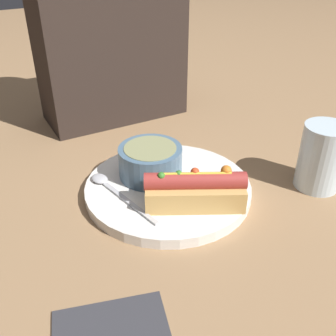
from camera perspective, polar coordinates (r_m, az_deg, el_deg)
ground_plane at (r=0.70m, az=0.00°, el=-3.59°), size 4.00×4.00×0.00m
dinner_plate at (r=0.70m, az=0.00°, el=-2.97°), size 0.29×0.29×0.02m
hot_dog at (r=0.63m, az=3.94°, el=-3.28°), size 0.17×0.12×0.07m
soup_bowl at (r=0.70m, az=-2.57°, el=1.12°), size 0.11×0.11×0.06m
spoon at (r=0.69m, az=-8.46°, el=-2.70°), size 0.05×0.18×0.01m
drinking_glass at (r=0.74m, az=21.41°, el=1.49°), size 0.08×0.08×0.12m
napkin at (r=0.51m, az=-8.37°, el=-21.70°), size 0.15×0.11×0.01m
seated_diner at (r=0.94m, az=-8.49°, el=19.42°), size 0.33×0.15×0.49m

